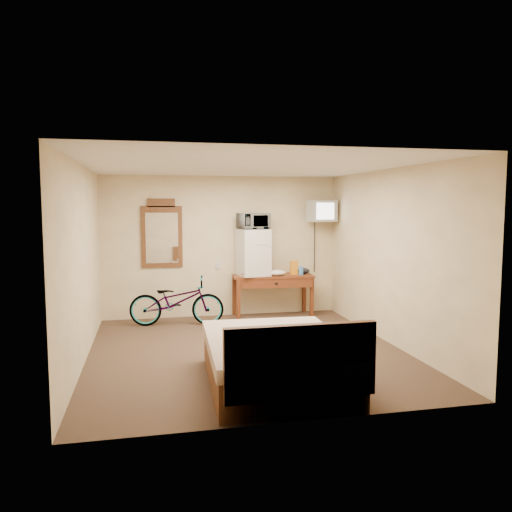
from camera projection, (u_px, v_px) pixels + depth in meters
name	position (u px, v px, depth m)	size (l,w,h in m)	color
room	(246.00, 260.00, 6.69)	(4.60, 4.64, 2.50)	#3D2E1E
desk	(273.00, 281.00, 8.88)	(1.46, 0.65, 0.75)	brown
mini_fridge	(253.00, 252.00, 8.78)	(0.57, 0.56, 0.82)	silver
microwave	(253.00, 221.00, 8.73)	(0.51, 0.35, 0.28)	silver
snack_bag	(294.00, 268.00, 8.91)	(0.12, 0.07, 0.25)	orange
blue_cup	(301.00, 271.00, 8.89)	(0.08, 0.08, 0.15)	#3D80D0
cloth_cream	(277.00, 273.00, 8.79)	(0.33, 0.25, 0.10)	white
cloth_dark_a	(249.00, 274.00, 8.66)	(0.26, 0.20, 0.10)	black
cloth_dark_b	(304.00, 271.00, 9.05)	(0.23, 0.18, 0.10)	black
crt_television	(322.00, 211.00, 8.97)	(0.51, 0.60, 0.38)	black
wall_mirror	(162.00, 234.00, 8.65)	(0.70, 0.04, 1.19)	brown
bicycle	(177.00, 301.00, 8.24)	(0.54, 1.55, 0.81)	black
bed	(277.00, 360.00, 5.46)	(1.57, 2.03, 0.90)	brown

